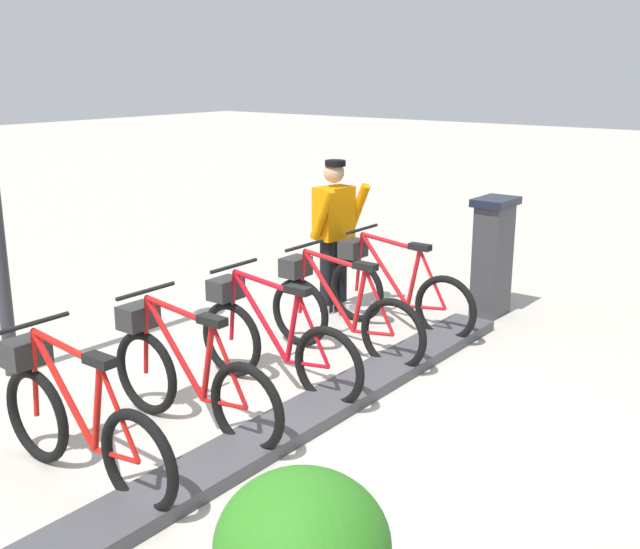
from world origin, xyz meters
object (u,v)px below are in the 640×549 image
at_px(bike_docked_1, 338,312).
at_px(payment_kiosk, 492,255).
at_px(bike_docked_2, 271,340).
at_px(bike_docked_4, 76,421).
at_px(bike_docked_3, 186,375).
at_px(bike_docked_0, 393,289).
at_px(worker_near_rack, 334,231).

bearing_deg(bike_docked_1, payment_kiosk, -105.90).
relative_size(bike_docked_2, bike_docked_4, 1.00).
bearing_deg(bike_docked_3, bike_docked_1, -90.00).
bearing_deg(bike_docked_4, bike_docked_3, -90.00).
distance_m(bike_docked_0, worker_near_rack, 0.97).
height_order(bike_docked_2, worker_near_rack, worker_near_rack).
height_order(bike_docked_4, worker_near_rack, worker_near_rack).
xyz_separation_m(payment_kiosk, bike_docked_4, (0.57, 4.84, -0.24)).
distance_m(payment_kiosk, bike_docked_2, 3.02).
distance_m(bike_docked_3, bike_docked_4, 0.94).
bearing_deg(payment_kiosk, bike_docked_0, 61.73).
height_order(bike_docked_0, bike_docked_1, same).
height_order(bike_docked_1, bike_docked_3, same).
relative_size(bike_docked_0, bike_docked_4, 1.00).
height_order(payment_kiosk, worker_near_rack, worker_near_rack).
xyz_separation_m(payment_kiosk, bike_docked_3, (0.57, 3.89, -0.24)).
xyz_separation_m(bike_docked_3, bike_docked_4, (0.00, 0.94, 0.00)).
xyz_separation_m(bike_docked_4, worker_near_rack, (0.83, -3.90, 0.48)).
relative_size(payment_kiosk, bike_docked_2, 0.74).
bearing_deg(bike_docked_2, bike_docked_4, 90.00).
xyz_separation_m(bike_docked_0, bike_docked_2, (0.00, 1.89, 0.00)).
bearing_deg(bike_docked_0, bike_docked_3, 90.00).
relative_size(bike_docked_3, worker_near_rack, 1.04).
bearing_deg(worker_near_rack, bike_docked_1, 127.97).
distance_m(payment_kiosk, bike_docked_4, 4.88).
bearing_deg(bike_docked_0, worker_near_rack, -8.44).
relative_size(bike_docked_2, bike_docked_3, 1.00).
relative_size(payment_kiosk, bike_docked_1, 0.74).
bearing_deg(bike_docked_3, worker_near_rack, -74.25).
relative_size(payment_kiosk, bike_docked_3, 0.74).
relative_size(bike_docked_1, bike_docked_3, 1.00).
height_order(bike_docked_3, worker_near_rack, worker_near_rack).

